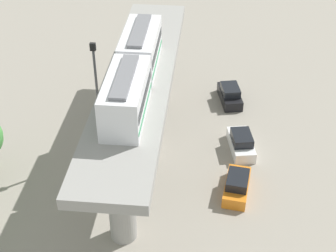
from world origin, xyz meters
TOP-DOWN VIEW (x-y plane):
  - ground_plane at (0.00, 0.00)m, footprint 120.00×120.00m
  - viaduct at (0.00, 0.00)m, footprint 5.20×28.00m
  - train at (0.00, 2.02)m, footprint 2.64×13.55m
  - parked_car_black at (-7.59, -9.45)m, footprint 2.62×4.48m
  - parked_car_orange at (-8.13, 3.80)m, footprint 2.35×4.40m
  - parked_car_white at (-8.56, -1.67)m, footprint 2.54×4.46m
  - signal_post at (3.40, -0.02)m, footprint 0.44×0.28m

SIDE VIEW (x-z plane):
  - ground_plane at x=0.00m, z-range 0.00..0.00m
  - parked_car_black at x=-7.59m, z-range -0.14..1.62m
  - parked_car_orange at x=-8.13m, z-range -0.14..1.62m
  - parked_car_white at x=-8.56m, z-range -0.14..1.62m
  - signal_post at x=3.40m, z-range 0.53..11.13m
  - viaduct at x=0.00m, z-range 2.00..10.00m
  - train at x=0.00m, z-range 7.92..11.16m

